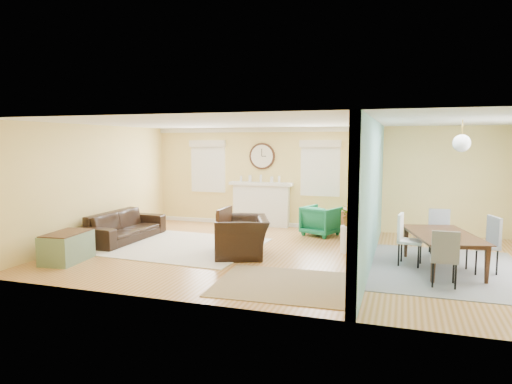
# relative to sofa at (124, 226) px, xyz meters

# --- Properties ---
(floor) EXTENTS (9.00, 9.00, 0.00)m
(floor) POSITION_rel_sofa_xyz_m (3.92, -0.21, -0.33)
(floor) COLOR #A36724
(floor) RESTS_ON ground
(wall_back) EXTENTS (9.00, 0.02, 2.60)m
(wall_back) POSITION_rel_sofa_xyz_m (3.92, 2.79, 0.97)
(wall_back) COLOR #E6C970
(wall_back) RESTS_ON ground
(wall_front) EXTENTS (9.00, 0.02, 2.60)m
(wall_front) POSITION_rel_sofa_xyz_m (3.92, -3.21, 0.97)
(wall_front) COLOR #E6C970
(wall_front) RESTS_ON ground
(wall_left) EXTENTS (0.02, 6.00, 2.60)m
(wall_left) POSITION_rel_sofa_xyz_m (-0.58, -0.21, 0.97)
(wall_left) COLOR #E6C970
(wall_left) RESTS_ON ground
(ceiling) EXTENTS (9.00, 6.00, 0.02)m
(ceiling) POSITION_rel_sofa_xyz_m (3.92, -0.21, 2.27)
(ceiling) COLOR white
(ceiling) RESTS_ON wall_back
(partition) EXTENTS (0.17, 6.00, 2.60)m
(partition) POSITION_rel_sofa_xyz_m (5.43, 0.08, 1.03)
(partition) COLOR #E6C970
(partition) RESTS_ON ground
(fireplace) EXTENTS (1.70, 0.30, 1.17)m
(fireplace) POSITION_rel_sofa_xyz_m (2.42, 2.67, 0.27)
(fireplace) COLOR white
(fireplace) RESTS_ON ground
(wall_clock) EXTENTS (0.70, 0.07, 0.70)m
(wall_clock) POSITION_rel_sofa_xyz_m (2.42, 2.76, 1.52)
(wall_clock) COLOR #4A2A1E
(wall_clock) RESTS_ON wall_back
(window_left) EXTENTS (1.05, 0.13, 1.42)m
(window_left) POSITION_rel_sofa_xyz_m (0.87, 2.75, 1.33)
(window_left) COLOR white
(window_left) RESTS_ON wall_back
(window_right) EXTENTS (1.05, 0.13, 1.42)m
(window_right) POSITION_rel_sofa_xyz_m (3.97, 2.75, 1.33)
(window_right) COLOR white
(window_right) RESTS_ON wall_back
(pendant) EXTENTS (0.30, 0.30, 0.55)m
(pendant) POSITION_rel_sofa_xyz_m (6.92, -0.21, 1.88)
(pendant) COLOR gold
(pendant) RESTS_ON ceiling
(rug_cream) EXTENTS (3.29, 2.89, 0.02)m
(rug_cream) POSITION_rel_sofa_xyz_m (1.54, -0.15, -0.32)
(rug_cream) COLOR beige
(rug_cream) RESTS_ON floor
(rug_jute) EXTENTS (2.24, 1.86, 0.01)m
(rug_jute) POSITION_rel_sofa_xyz_m (4.29, -2.02, -0.32)
(rug_jute) COLOR #9F8562
(rug_jute) RESTS_ON floor
(rug_grey) EXTENTS (2.62, 3.27, 0.01)m
(rug_grey) POSITION_rel_sofa_xyz_m (6.71, -0.32, -0.32)
(rug_grey) COLOR gray
(rug_grey) RESTS_ON floor
(sofa) EXTENTS (0.90, 2.24, 0.65)m
(sofa) POSITION_rel_sofa_xyz_m (0.00, 0.00, 0.00)
(sofa) COLOR black
(sofa) RESTS_ON floor
(eames_chair) EXTENTS (1.39, 1.47, 0.76)m
(eames_chair) POSITION_rel_sofa_xyz_m (3.01, -0.50, 0.06)
(eames_chair) COLOR black
(eames_chair) RESTS_ON floor
(green_chair) EXTENTS (1.00, 1.01, 0.71)m
(green_chair) POSITION_rel_sofa_xyz_m (4.15, 1.94, 0.03)
(green_chair) COLOR #0F6C40
(green_chair) RESTS_ON floor
(trunk) EXTENTS (0.69, 1.02, 0.55)m
(trunk) POSITION_rel_sofa_xyz_m (0.07, -1.93, -0.05)
(trunk) COLOR slate
(trunk) RESTS_ON floor
(credenza) EXTENTS (0.49, 1.44, 0.80)m
(credenza) POSITION_rel_sofa_xyz_m (5.03, 1.36, 0.07)
(credenza) COLOR #9F724E
(credenza) RESTS_ON floor
(tv) EXTENTS (0.18, 1.00, 0.57)m
(tv) POSITION_rel_sofa_xyz_m (5.01, 1.36, 0.76)
(tv) COLOR black
(tv) RESTS_ON credenza
(garden_stool) EXTENTS (0.37, 0.37, 0.54)m
(garden_stool) POSITION_rel_sofa_xyz_m (5.00, 0.41, -0.06)
(garden_stool) COLOR white
(garden_stool) RESTS_ON floor
(potted_plant) EXTENTS (0.50, 0.51, 0.43)m
(potted_plant) POSITION_rel_sofa_xyz_m (5.00, 0.41, 0.43)
(potted_plant) COLOR #337F33
(potted_plant) RESTS_ON garden_stool
(dining_table) EXTENTS (1.43, 2.00, 0.63)m
(dining_table) POSITION_rel_sofa_xyz_m (6.71, -0.32, -0.01)
(dining_table) COLOR #4A2A1E
(dining_table) RESTS_ON floor
(dining_chair_n) EXTENTS (0.41, 0.41, 0.90)m
(dining_chair_n) POSITION_rel_sofa_xyz_m (6.70, 0.73, 0.20)
(dining_chair_n) COLOR gray
(dining_chair_n) RESTS_ON floor
(dining_chair_s) EXTENTS (0.40, 0.40, 0.89)m
(dining_chair_s) POSITION_rel_sofa_xyz_m (6.63, -1.33, 0.20)
(dining_chair_s) COLOR gray
(dining_chair_s) RESTS_ON floor
(dining_chair_w) EXTENTS (0.47, 0.47, 0.93)m
(dining_chair_w) POSITION_rel_sofa_xyz_m (6.14, -0.24, 0.22)
(dining_chair_w) COLOR white
(dining_chair_w) RESTS_ON floor
(dining_chair_e) EXTENTS (0.54, 0.54, 0.97)m
(dining_chair_e) POSITION_rel_sofa_xyz_m (7.30, -0.35, 0.25)
(dining_chair_e) COLOR gray
(dining_chair_e) RESTS_ON floor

